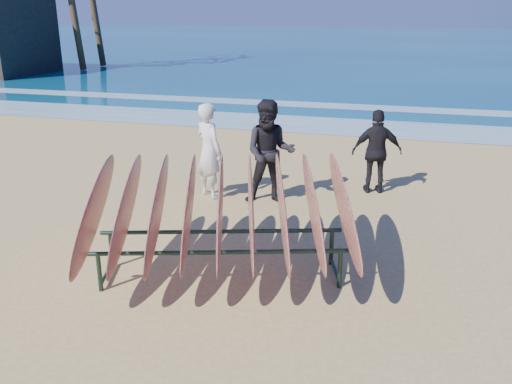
# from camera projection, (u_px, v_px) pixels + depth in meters

# --- Properties ---
(ground) EXTENTS (120.00, 120.00, 0.00)m
(ground) POSITION_uv_depth(u_px,v_px,m) (239.00, 282.00, 6.92)
(ground) COLOR tan
(ground) RESTS_ON ground
(ocean) EXTENTS (160.00, 160.00, 0.00)m
(ocean) POSITION_uv_depth(u_px,v_px,m) (397.00, 42.00, 57.00)
(ocean) COLOR navy
(ocean) RESTS_ON ground
(foam_near) EXTENTS (160.00, 160.00, 0.00)m
(foam_near) POSITION_uv_depth(u_px,v_px,m) (341.00, 126.00, 16.03)
(foam_near) COLOR white
(foam_near) RESTS_ON ground
(foam_far) EXTENTS (160.00, 160.00, 0.00)m
(foam_far) POSITION_uv_depth(u_px,v_px,m) (354.00, 107.00, 19.21)
(foam_far) COLOR white
(foam_far) RESTS_ON ground
(surfboard_rack) EXTENTS (3.79, 3.40, 1.55)m
(surfboard_rack) POSITION_uv_depth(u_px,v_px,m) (220.00, 209.00, 6.75)
(surfboard_rack) COLOR #1B2B23
(surfboard_rack) RESTS_ON ground
(person_white) EXTENTS (0.76, 0.70, 1.74)m
(person_white) POSITION_uv_depth(u_px,v_px,m) (209.00, 151.00, 9.78)
(person_white) COLOR silver
(person_white) RESTS_ON ground
(person_dark_a) EXTENTS (1.01, 0.86, 1.85)m
(person_dark_a) POSITION_uv_depth(u_px,v_px,m) (270.00, 153.00, 9.45)
(person_dark_a) COLOR black
(person_dark_a) RESTS_ON ground
(person_dark_b) EXTENTS (0.99, 0.59, 1.58)m
(person_dark_b) POSITION_uv_depth(u_px,v_px,m) (377.00, 152.00, 10.06)
(person_dark_b) COLOR black
(person_dark_b) RESTS_ON ground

